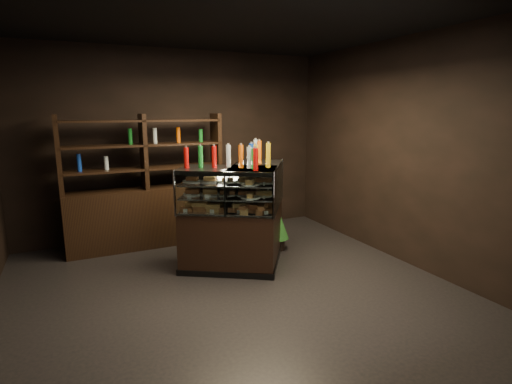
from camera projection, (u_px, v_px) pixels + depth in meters
ground at (233, 292)px, 4.59m from camera, size 5.00×5.00×0.00m
room_shell at (231, 121)px, 4.20m from camera, size 5.02×5.02×3.01m
display_case at (243, 232)px, 5.31m from camera, size 1.73×1.38×1.35m
food_display at (243, 191)px, 5.19m from camera, size 1.38×1.05×0.42m
bottles_top at (242, 155)px, 5.10m from camera, size 1.21×0.91×0.30m
potted_conifer at (277, 222)px, 5.91m from camera, size 0.35×0.35×0.75m
back_shelving at (147, 207)px, 6.05m from camera, size 2.33×0.45×2.00m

